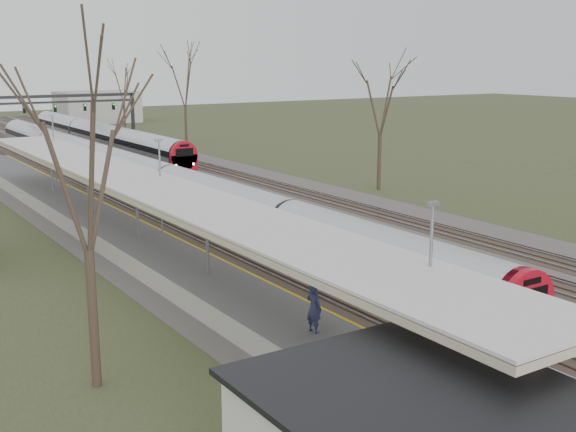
{
  "coord_description": "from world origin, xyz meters",
  "views": [
    {
      "loc": [
        -22.44,
        -0.91,
        10.11
      ],
      "look_at": [
        -2.14,
        30.27,
        2.0
      ],
      "focal_mm": 45.0,
      "sensor_mm": 36.0,
      "label": 1
    }
  ],
  "objects": [
    {
      "name": "passenger",
      "position": [
        -9.09,
        17.99,
        1.89
      ],
      "size": [
        0.52,
        0.7,
        1.77
      ],
      "primitive_type": "imported",
      "rotation": [
        0.0,
        0.0,
        1.73
      ],
      "color": "#292D51",
      "rests_on": "platform"
    },
    {
      "name": "tree_west_near",
      "position": [
        -16.0,
        20.0,
        7.29
      ],
      "size": [
        5.0,
        5.0,
        10.3
      ],
      "color": "#2D231C",
      "rests_on": "ground"
    },
    {
      "name": "tree_east_far",
      "position": [
        14.0,
        42.0,
        7.29
      ],
      "size": [
        5.0,
        5.0,
        10.3
      ],
      "color": "#2D231C",
      "rests_on": "ground"
    },
    {
      "name": "track_bed",
      "position": [
        0.26,
        55.0,
        0.06
      ],
      "size": [
        24.0,
        160.0,
        0.22
      ],
      "color": "#474442",
      "rests_on": "ground"
    },
    {
      "name": "canopy",
      "position": [
        -9.05,
        32.99,
        3.93
      ],
      "size": [
        4.1,
        50.0,
        3.11
      ],
      "color": "slate",
      "rests_on": "platform"
    },
    {
      "name": "train_far",
      "position": [
        4.5,
        79.69,
        1.48
      ],
      "size": [
        2.62,
        45.21,
        3.05
      ],
      "color": "#A3A5AD",
      "rests_on": "ground"
    },
    {
      "name": "signal_gantry",
      "position": [
        0.29,
        84.99,
        4.91
      ],
      "size": [
        21.0,
        0.59,
        6.08
      ],
      "color": "black",
      "rests_on": "ground"
    },
    {
      "name": "train_near",
      "position": [
        -2.5,
        51.76,
        1.48
      ],
      "size": [
        2.62,
        75.21,
        3.05
      ],
      "color": "#A3A5AD",
      "rests_on": "ground"
    },
    {
      "name": "platform",
      "position": [
        -9.05,
        37.5,
        0.5
      ],
      "size": [
        3.5,
        69.0,
        1.0
      ],
      "primitive_type": "cube",
      "color": "#9E9B93",
      "rests_on": "ground"
    }
  ]
}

